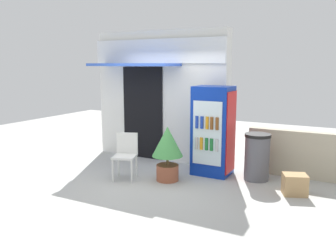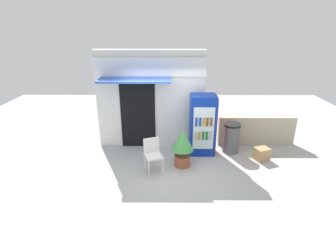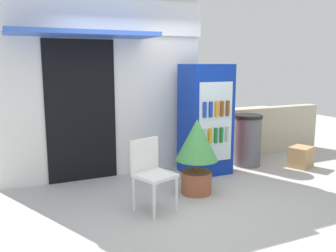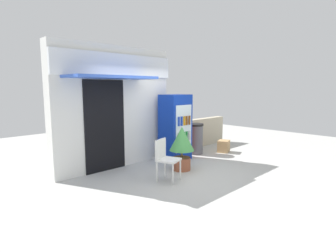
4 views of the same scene
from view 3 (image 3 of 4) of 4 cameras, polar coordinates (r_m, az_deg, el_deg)
ground at (r=4.80m, az=1.63°, el=-12.24°), size 16.00×16.00×0.00m
storefront_building at (r=5.82m, az=-10.41°, el=7.13°), size 3.27×1.11×2.97m
drink_cooler at (r=5.94m, az=6.04°, el=1.06°), size 0.76×0.66×1.79m
plastic_chair at (r=4.49m, az=-2.76°, el=-6.80°), size 0.54×0.54×0.89m
potted_plant_near_shop at (r=5.01m, az=4.58°, el=-3.67°), size 0.59×0.59×1.06m
trash_bin at (r=6.55m, az=12.45°, el=-2.17°), size 0.50×0.50×0.91m
stone_boundary_wall at (r=7.55m, az=15.34°, el=-0.62°), size 2.42×0.23×0.93m
cardboard_box at (r=6.76m, az=20.26°, el=-4.60°), size 0.48×0.44×0.36m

